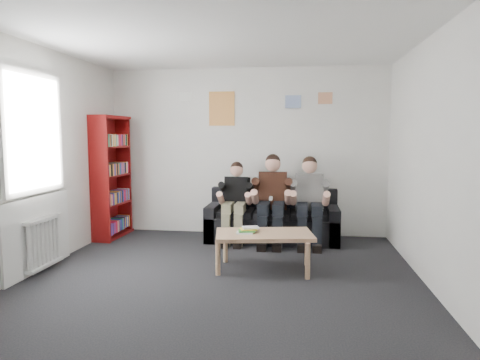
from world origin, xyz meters
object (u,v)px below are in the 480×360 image
(bookshelf, at_px, (112,177))
(person_left, at_px, (235,202))
(coffee_table, at_px, (264,237))
(sofa, at_px, (272,222))
(person_middle, at_px, (272,200))
(person_right, at_px, (309,202))

(bookshelf, height_order, person_left, bookshelf)
(coffee_table, bearing_deg, person_left, 112.40)
(sofa, bearing_deg, person_middle, -90.00)
(person_left, bearing_deg, coffee_table, -62.46)
(sofa, relative_size, person_right, 1.53)
(sofa, distance_m, bookshelf, 2.63)
(person_right, bearing_deg, sofa, 159.66)
(bookshelf, height_order, coffee_table, bookshelf)
(sofa, bearing_deg, person_right, -19.05)
(person_middle, bearing_deg, person_right, -2.23)
(coffee_table, distance_m, person_left, 1.47)
(bookshelf, distance_m, coffee_table, 2.94)
(coffee_table, relative_size, person_middle, 0.86)
(sofa, distance_m, coffee_table, 1.53)
(person_middle, bearing_deg, sofa, 87.57)
(sofa, bearing_deg, bookshelf, -176.77)
(sofa, relative_size, coffee_table, 1.75)
(sofa, xyz_separation_m, person_right, (0.56, -0.19, 0.36))
(coffee_table, bearing_deg, person_middle, 89.81)
(coffee_table, bearing_deg, person_right, 67.20)
(person_right, bearing_deg, coffee_table, -114.09)
(sofa, height_order, bookshelf, bookshelf)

